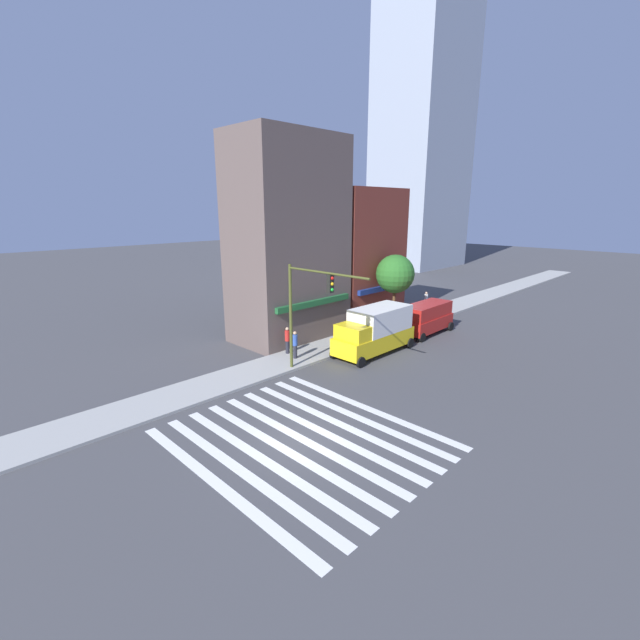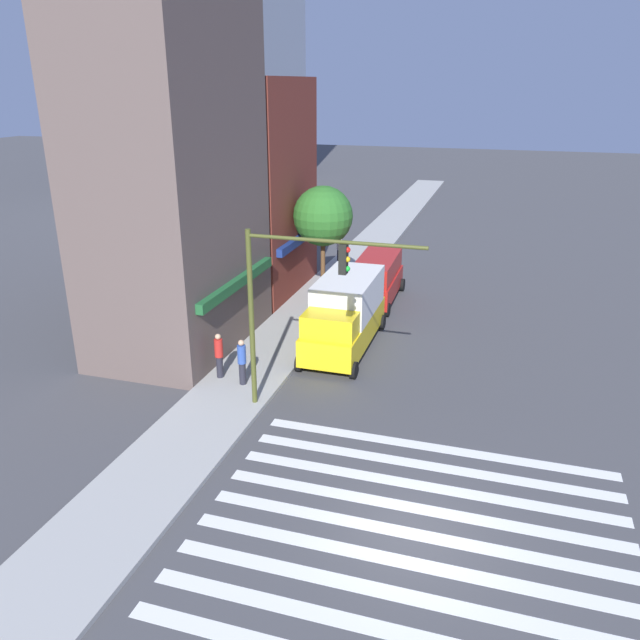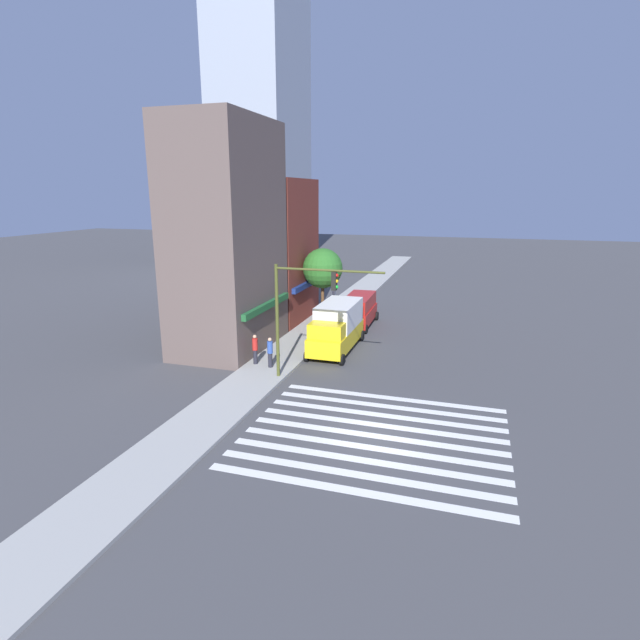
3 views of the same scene
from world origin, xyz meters
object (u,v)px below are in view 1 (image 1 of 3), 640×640
pedestrian_blue_shirt (295,344)px  street_tree (395,274)px  box_truck_yellow (375,330)px  pedestrian_red_jacket (287,340)px  van_red (426,317)px  pedestrian_white_shirt (426,301)px  traffic_signal (307,301)px

pedestrian_blue_shirt → street_tree: bearing=94.5°
box_truck_yellow → pedestrian_blue_shirt: 5.45m
pedestrian_red_jacket → street_tree: bearing=137.1°
box_truck_yellow → van_red: box_truck_yellow is taller
pedestrian_white_shirt → pedestrian_red_jacket: size_ratio=1.00×
van_red → traffic_signal: bearing=177.0°
traffic_signal → box_truck_yellow: (5.89, -0.31, -2.80)m
street_tree → pedestrian_white_shirt: bearing=7.7°
box_truck_yellow → pedestrian_red_jacket: bearing=140.3°
van_red → street_tree: street_tree is taller
box_truck_yellow → van_red: size_ratio=1.23×
van_red → pedestrian_red_jacket: van_red is taller
pedestrian_blue_shirt → box_truck_yellow: bearing=64.4°
street_tree → box_truck_yellow: bearing=-155.2°
traffic_signal → pedestrian_blue_shirt: size_ratio=3.57×
box_truck_yellow → van_red: 6.38m
pedestrian_red_jacket → traffic_signal: bearing=29.1°
traffic_signal → box_truck_yellow: size_ratio=1.02×
pedestrian_white_shirt → box_truck_yellow: bearing=-137.7°
traffic_signal → pedestrian_white_shirt: (18.31, 3.34, -3.32)m
pedestrian_white_shirt → traffic_signal: bearing=-143.8°
van_red → pedestrian_blue_shirt: bearing=165.0°
van_red → pedestrian_red_jacket: 11.45m
pedestrian_blue_shirt → van_red: bearing=80.3°
box_truck_yellow → pedestrian_red_jacket: (-4.45, 3.73, -0.51)m
street_tree → van_red: bearing=-83.7°
pedestrian_blue_shirt → pedestrian_red_jacket: bearing=168.8°
van_red → pedestrian_white_shirt: bearing=29.7°
box_truck_yellow → street_tree: (6.07, 2.80, 2.75)m
traffic_signal → van_red: 12.66m
pedestrian_white_shirt → pedestrian_blue_shirt: (-17.14, -0.99, 0.00)m
box_truck_yellow → van_red: bearing=0.3°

